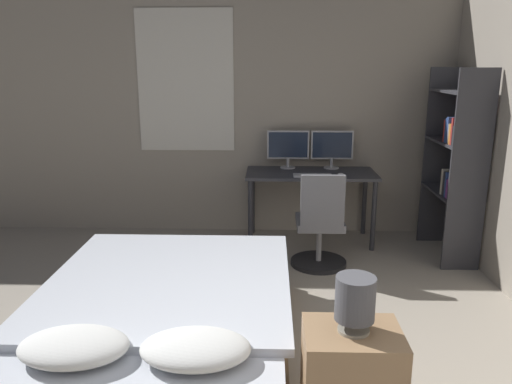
{
  "coord_description": "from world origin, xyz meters",
  "views": [
    {
      "loc": [
        0.18,
        -1.75,
        1.82
      ],
      "look_at": [
        0.05,
        2.43,
        0.75
      ],
      "focal_mm": 35.0,
      "sensor_mm": 36.0,
      "label": 1
    }
  ],
  "objects_px": {
    "computer_mouse": "(341,175)",
    "bedside_lamp": "(355,300)",
    "desk": "(311,182)",
    "keyboard": "(312,176)",
    "bookshelf": "(458,157)",
    "office_chair": "(320,231)",
    "monitor_left": "(288,147)",
    "bed": "(167,318)",
    "monitor_right": "(332,147)"
  },
  "relations": [
    {
      "from": "monitor_right",
      "to": "bedside_lamp",
      "type": "bearing_deg",
      "value": -94.55
    },
    {
      "from": "computer_mouse",
      "to": "bedside_lamp",
      "type": "bearing_deg",
      "value": -96.24
    },
    {
      "from": "bedside_lamp",
      "to": "keyboard",
      "type": "height_order",
      "value": "bedside_lamp"
    },
    {
      "from": "bedside_lamp",
      "to": "computer_mouse",
      "type": "height_order",
      "value": "bedside_lamp"
    },
    {
      "from": "keyboard",
      "to": "bookshelf",
      "type": "relative_size",
      "value": 0.21
    },
    {
      "from": "bedside_lamp",
      "to": "monitor_right",
      "type": "bearing_deg",
      "value": 85.45
    },
    {
      "from": "bedside_lamp",
      "to": "bookshelf",
      "type": "xyz_separation_m",
      "value": [
        1.33,
        2.45,
        0.24
      ]
    },
    {
      "from": "desk",
      "to": "keyboard",
      "type": "bearing_deg",
      "value": -90.0
    },
    {
      "from": "monitor_left",
      "to": "office_chair",
      "type": "height_order",
      "value": "monitor_left"
    },
    {
      "from": "monitor_right",
      "to": "bed",
      "type": "bearing_deg",
      "value": -119.38
    },
    {
      "from": "desk",
      "to": "monitor_right",
      "type": "bearing_deg",
      "value": 41.44
    },
    {
      "from": "monitor_left",
      "to": "bookshelf",
      "type": "relative_size",
      "value": 0.25
    },
    {
      "from": "bedside_lamp",
      "to": "monitor_left",
      "type": "relative_size",
      "value": 0.63
    },
    {
      "from": "bed",
      "to": "office_chair",
      "type": "xyz_separation_m",
      "value": [
        1.12,
        1.43,
        0.12
      ]
    },
    {
      "from": "desk",
      "to": "monitor_left",
      "type": "xyz_separation_m",
      "value": [
        -0.23,
        0.2,
        0.33
      ]
    },
    {
      "from": "office_chair",
      "to": "bookshelf",
      "type": "relative_size",
      "value": 0.5
    },
    {
      "from": "bedside_lamp",
      "to": "computer_mouse",
      "type": "distance_m",
      "value": 2.69
    },
    {
      "from": "desk",
      "to": "office_chair",
      "type": "bearing_deg",
      "value": -86.73
    },
    {
      "from": "desk",
      "to": "monitor_left",
      "type": "height_order",
      "value": "monitor_left"
    },
    {
      "from": "bedside_lamp",
      "to": "keyboard",
      "type": "xyz_separation_m",
      "value": [
        0.01,
        2.68,
        0.0
      ]
    },
    {
      "from": "monitor_left",
      "to": "office_chair",
      "type": "distance_m",
      "value": 1.13
    },
    {
      "from": "monitor_right",
      "to": "keyboard",
      "type": "bearing_deg",
      "value": -119.73
    },
    {
      "from": "keyboard",
      "to": "office_chair",
      "type": "bearing_deg",
      "value": -85.41
    },
    {
      "from": "monitor_right",
      "to": "bookshelf",
      "type": "relative_size",
      "value": 0.25
    },
    {
      "from": "monitor_right",
      "to": "bookshelf",
      "type": "bearing_deg",
      "value": -30.14
    },
    {
      "from": "desk",
      "to": "office_chair",
      "type": "distance_m",
      "value": 0.76
    },
    {
      "from": "bedside_lamp",
      "to": "monitor_left",
      "type": "bearing_deg",
      "value": 94.05
    },
    {
      "from": "keyboard",
      "to": "computer_mouse",
      "type": "distance_m",
      "value": 0.28
    },
    {
      "from": "desk",
      "to": "computer_mouse",
      "type": "bearing_deg",
      "value": -35.78
    },
    {
      "from": "computer_mouse",
      "to": "office_chair",
      "type": "xyz_separation_m",
      "value": [
        -0.24,
        -0.5,
        -0.42
      ]
    },
    {
      "from": "monitor_left",
      "to": "office_chair",
      "type": "relative_size",
      "value": 0.49
    },
    {
      "from": "monitor_left",
      "to": "monitor_right",
      "type": "distance_m",
      "value": 0.46
    },
    {
      "from": "bed",
      "to": "bedside_lamp",
      "type": "height_order",
      "value": "bedside_lamp"
    },
    {
      "from": "bedside_lamp",
      "to": "office_chair",
      "type": "relative_size",
      "value": 0.31
    },
    {
      "from": "monitor_right",
      "to": "desk",
      "type": "bearing_deg",
      "value": -138.56
    },
    {
      "from": "desk",
      "to": "computer_mouse",
      "type": "height_order",
      "value": "computer_mouse"
    },
    {
      "from": "desk",
      "to": "computer_mouse",
      "type": "xyz_separation_m",
      "value": [
        0.28,
        -0.2,
        0.12
      ]
    },
    {
      "from": "office_chair",
      "to": "bed",
      "type": "bearing_deg",
      "value": -128.09
    },
    {
      "from": "bedside_lamp",
      "to": "computer_mouse",
      "type": "relative_size",
      "value": 3.96
    },
    {
      "from": "computer_mouse",
      "to": "bookshelf",
      "type": "bearing_deg",
      "value": -12.19
    },
    {
      "from": "bookshelf",
      "to": "desk",
      "type": "bearing_deg",
      "value": 162.1
    },
    {
      "from": "monitor_right",
      "to": "bookshelf",
      "type": "distance_m",
      "value": 1.26
    },
    {
      "from": "keyboard",
      "to": "bookshelf",
      "type": "bearing_deg",
      "value": -9.66
    },
    {
      "from": "monitor_left",
      "to": "office_chair",
      "type": "bearing_deg",
      "value": -73.23
    },
    {
      "from": "monitor_left",
      "to": "bedside_lamp",
      "type": "bearing_deg",
      "value": -85.95
    },
    {
      "from": "keyboard",
      "to": "bookshelf",
      "type": "height_order",
      "value": "bookshelf"
    },
    {
      "from": "bed",
      "to": "monitor_right",
      "type": "xyz_separation_m",
      "value": [
        1.31,
        2.33,
        0.75
      ]
    },
    {
      "from": "bookshelf",
      "to": "keyboard",
      "type": "bearing_deg",
      "value": 170.34
    },
    {
      "from": "monitor_right",
      "to": "office_chair",
      "type": "distance_m",
      "value": 1.12
    },
    {
      "from": "bookshelf",
      "to": "office_chair",
      "type": "bearing_deg",
      "value": -168.03
    }
  ]
}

